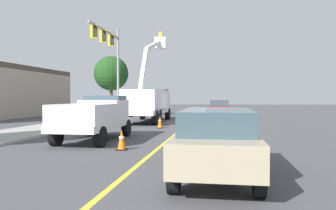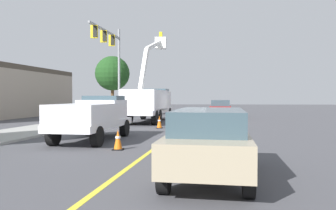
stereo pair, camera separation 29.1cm
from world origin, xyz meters
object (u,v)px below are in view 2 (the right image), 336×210
trailing_sedan (209,138)px  traffic_cone_mid_rear (179,115)px  passing_minivan (221,108)px  traffic_cone_mid_front (159,122)px  traffic_cone_leading (118,140)px  service_pickup_truck (92,116)px  utility_bucket_truck (149,102)px  traffic_signal_mast (111,53)px

trailing_sedan → traffic_cone_mid_rear: size_ratio=6.14×
passing_minivan → traffic_cone_mid_front: 11.95m
trailing_sedan → traffic_cone_leading: trailing_sedan is taller
service_pickup_truck → traffic_cone_mid_rear: service_pickup_truck is taller
utility_bucket_truck → passing_minivan: utility_bucket_truck is taller
passing_minivan → traffic_signal_mast: (-2.99, 9.85, 4.93)m
traffic_signal_mast → trailing_sedan: bearing=-160.1°
utility_bucket_truck → trailing_sedan: utility_bucket_truck is taller
service_pickup_truck → traffic_signal_mast: bearing=10.1°
trailing_sedan → traffic_signal_mast: (20.58, 7.47, 4.93)m
utility_bucket_truck → passing_minivan: 8.38m
service_pickup_truck → trailing_sedan: service_pickup_truck is taller
utility_bucket_truck → traffic_signal_mast: bearing=54.3°
service_pickup_truck → traffic_cone_mid_front: size_ratio=7.22×
utility_bucket_truck → traffic_cone_mid_front: size_ratio=10.50×
traffic_cone_mid_front → service_pickup_truck: bearing=157.9°
utility_bucket_truck → traffic_signal_mast: 6.24m
utility_bucket_truck → passing_minivan: size_ratio=1.69×
traffic_cone_mid_front → traffic_cone_mid_rear: traffic_cone_mid_rear is taller
trailing_sedan → traffic_cone_leading: size_ratio=6.45×
passing_minivan → traffic_cone_leading: (-19.61, 5.60, -0.59)m
trailing_sedan → traffic_cone_mid_rear: bearing=4.0°
traffic_cone_leading → traffic_signal_mast: (16.62, 4.25, 5.53)m
traffic_cone_mid_rear → traffic_signal_mast: traffic_signal_mast is taller
traffic_cone_leading → traffic_signal_mast: bearing=14.3°
passing_minivan → traffic_signal_mast: size_ratio=0.59×
utility_bucket_truck → service_pickup_truck: bearing=174.2°
traffic_cone_mid_rear → traffic_signal_mast: bearing=99.3°
passing_minivan → traffic_cone_mid_front: (-10.91, 4.84, -0.58)m
utility_bucket_truck → service_pickup_truck: size_ratio=1.45×
service_pickup_truck → traffic_cone_mid_front: 6.69m
service_pickup_truck → passing_minivan: (17.08, -7.34, -0.15)m
service_pickup_truck → traffic_signal_mast: 15.08m
passing_minivan → traffic_cone_leading: size_ratio=6.45×
utility_bucket_truck → traffic_cone_leading: (-13.98, -0.57, -1.24)m
utility_bucket_truck → traffic_cone_mid_front: 5.58m
utility_bucket_truck → traffic_cone_mid_front: (-5.28, -1.33, -1.22)m
service_pickup_truck → traffic_signal_mast: size_ratio=0.69×
traffic_cone_leading → traffic_signal_mast: 18.02m
passing_minivan → traffic_signal_mast: bearing=106.9°
utility_bucket_truck → traffic_cone_mid_rear: bearing=-32.1°
utility_bucket_truck → traffic_cone_leading: utility_bucket_truck is taller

